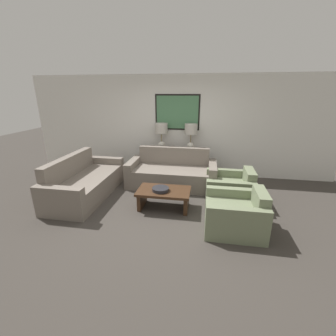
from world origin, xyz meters
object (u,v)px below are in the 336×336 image
(couch_by_back_wall, at_px, (172,174))
(armchair_near_camera, at_px, (236,215))
(table_lamp_left, at_px, (161,132))
(decorative_bowl, at_px, (161,189))
(coffee_table, at_px, (164,195))
(console_table, at_px, (176,163))
(table_lamp_right, at_px, (191,132))
(couch_by_side, at_px, (85,183))
(armchair_near_back_wall, at_px, (230,189))

(couch_by_back_wall, height_order, armchair_near_camera, couch_by_back_wall)
(table_lamp_left, relative_size, decorative_bowl, 2.13)
(coffee_table, bearing_deg, console_table, 90.63)
(table_lamp_right, height_order, couch_by_side, table_lamp_right)
(table_lamp_right, bearing_deg, console_table, 180.00)
(table_lamp_left, bearing_deg, decorative_bowl, -79.48)
(console_table, distance_m, decorative_bowl, 1.91)
(console_table, height_order, decorative_bowl, console_table)
(couch_by_side, relative_size, armchair_near_back_wall, 2.25)
(couch_by_back_wall, relative_size, armchair_near_back_wall, 2.25)
(console_table, height_order, couch_by_back_wall, couch_by_back_wall)
(decorative_bowl, distance_m, armchair_near_back_wall, 1.49)
(coffee_table, bearing_deg, couch_by_side, 171.18)
(table_lamp_left, height_order, coffee_table, table_lamp_left)
(table_lamp_left, bearing_deg, armchair_near_back_wall, -37.84)
(table_lamp_left, distance_m, decorative_bowl, 2.10)
(console_table, relative_size, couch_by_side, 0.58)
(table_lamp_left, height_order, armchair_near_camera, table_lamp_left)
(couch_by_back_wall, height_order, coffee_table, couch_by_back_wall)
(table_lamp_right, distance_m, armchair_near_camera, 2.73)
(couch_by_side, bearing_deg, table_lamp_right, 35.60)
(couch_by_side, relative_size, armchair_near_camera, 2.25)
(couch_by_back_wall, xyz_separation_m, coffee_table, (0.02, -1.20, -0.02))
(couch_by_side, height_order, decorative_bowl, couch_by_side)
(couch_by_back_wall, bearing_deg, coffee_table, -89.02)
(table_lamp_right, height_order, armchair_near_back_wall, table_lamp_right)
(coffee_table, bearing_deg, table_lamp_right, 78.80)
(coffee_table, height_order, decorative_bowl, decorative_bowl)
(coffee_table, xyz_separation_m, armchair_near_camera, (1.32, -0.52, -0.01))
(couch_by_side, xyz_separation_m, armchair_near_camera, (3.15, -0.80, -0.03))
(decorative_bowl, bearing_deg, armchair_near_camera, -18.84)
(armchair_near_back_wall, bearing_deg, coffee_table, -158.56)
(table_lamp_left, xyz_separation_m, couch_by_side, (-1.42, -1.58, -0.92))
(console_table, xyz_separation_m, couch_by_side, (-1.81, -1.58, -0.07))
(armchair_near_camera, bearing_deg, coffee_table, 158.56)
(couch_by_back_wall, bearing_deg, table_lamp_left, 120.33)
(couch_by_side, relative_size, decorative_bowl, 6.55)
(table_lamp_left, xyz_separation_m, decorative_bowl, (0.35, -1.91, -0.79))
(decorative_bowl, height_order, armchair_near_back_wall, armchair_near_back_wall)
(coffee_table, height_order, armchair_near_camera, armchair_near_camera)
(table_lamp_left, xyz_separation_m, armchair_near_camera, (1.73, -2.38, -0.95))
(table_lamp_left, xyz_separation_m, coffee_table, (0.41, -1.86, -0.93))
(couch_by_back_wall, distance_m, couch_by_side, 2.03)
(coffee_table, bearing_deg, table_lamp_left, 102.41)
(couch_by_back_wall, bearing_deg, couch_by_side, -153.31)
(console_table, bearing_deg, decorative_bowl, -91.03)
(couch_by_side, height_order, armchair_near_camera, couch_by_side)
(armchair_near_camera, bearing_deg, decorative_bowl, 161.16)
(table_lamp_left, bearing_deg, coffee_table, -77.59)
(couch_by_side, bearing_deg, table_lamp_left, 47.92)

